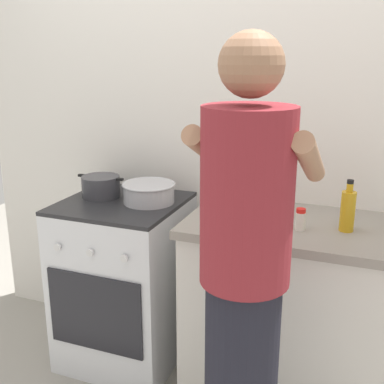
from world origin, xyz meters
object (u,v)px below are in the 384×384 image
Objects in this scene: oil_bottle at (348,210)px; pot at (101,186)px; mixing_bowl at (149,192)px; utensil_crock at (256,187)px; stove_range at (125,281)px; spice_bottle at (300,219)px; person at (244,290)px.

pot is at bearing 177.22° from oil_bottle.
utensil_crock reaches higher than mixing_bowl.
stove_range is at bearing 178.79° from oil_bottle.
oil_bottle reaches higher than pot.
mixing_bowl is 0.97m from oil_bottle.
utensil_crock reaches higher than spice_bottle.
mixing_bowl is at bearing 176.39° from oil_bottle.
spice_bottle is 0.20m from oil_bottle.
utensil_crock is at bearing 152.95° from oil_bottle.
spice_bottle is at bearing -8.69° from mixing_bowl.
oil_bottle is at bearing 64.73° from person.
person is at bearing -100.28° from spice_bottle.
spice_bottle is (1.06, -0.12, -0.01)m from pot.
mixing_bowl is at bearing 0.12° from pot.
mixing_bowl is at bearing 171.31° from spice_bottle.
pot reaches higher than mixing_bowl.
person reaches higher than stove_range.
utensil_crock is at bearing 12.27° from pot.
pot is 0.98× the size of mixing_bowl.
person is (0.96, -0.67, -0.10)m from pot.
mixing_bowl is at bearing -161.45° from utensil_crock.
mixing_bowl is at bearing 15.06° from stove_range.
spice_bottle is (0.27, -0.29, -0.04)m from utensil_crock.
utensil_crock is (0.65, 0.21, 0.54)m from stove_range.
spice_bottle reaches higher than stove_range.
stove_range is at bearing -162.19° from utensil_crock.
utensil_crock reaches higher than pot.
pot is 1.17m from person.
person reaches higher than utensil_crock.
mixing_bowl is 0.79m from spice_bottle.
oil_bottle is at bearing -1.21° from stove_range.
spice_bottle is (0.78, -0.12, -0.01)m from mixing_bowl.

